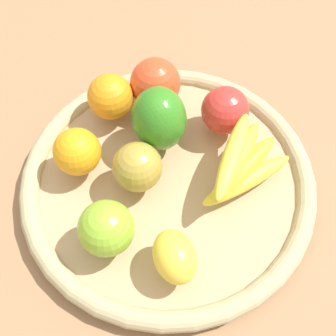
{
  "coord_description": "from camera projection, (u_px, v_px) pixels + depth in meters",
  "views": [
    {
      "loc": [
        -0.14,
        0.29,
        0.59
      ],
      "look_at": [
        0.0,
        0.0,
        0.05
      ],
      "focal_mm": 46.98,
      "sensor_mm": 36.0,
      "label": 1
    }
  ],
  "objects": [
    {
      "name": "basket",
      "position": [
        168.0,
        181.0,
        0.66
      ],
      "size": [
        0.44,
        0.44,
        0.03
      ],
      "color": "tan",
      "rests_on": "ground_plane"
    },
    {
      "name": "apple_0",
      "position": [
        155.0,
        83.0,
        0.68
      ],
      "size": [
        0.09,
        0.09,
        0.08
      ],
      "primitive_type": "sphere",
      "rotation": [
        0.0,
        0.0,
        6.09
      ],
      "color": "#D34623",
      "rests_on": "basket"
    },
    {
      "name": "apple_1",
      "position": [
        225.0,
        110.0,
        0.66
      ],
      "size": [
        0.09,
        0.09,
        0.07
      ],
      "primitive_type": "sphere",
      "rotation": [
        0.0,
        0.0,
        2.74
      ],
      "color": "red",
      "rests_on": "basket"
    },
    {
      "name": "ground_plane",
      "position": [
        168.0,
        187.0,
        0.67
      ],
      "size": [
        2.4,
        2.4,
        0.0
      ],
      "primitive_type": "plane",
      "color": "#956D4A",
      "rests_on": "ground"
    },
    {
      "name": "orange_0",
      "position": [
        77.0,
        152.0,
        0.62
      ],
      "size": [
        0.08,
        0.08,
        0.07
      ],
      "primitive_type": "sphere",
      "rotation": [
        0.0,
        0.0,
        0.26
      ],
      "color": "orange",
      "rests_on": "basket"
    },
    {
      "name": "orange_1",
      "position": [
        111.0,
        97.0,
        0.67
      ],
      "size": [
        0.08,
        0.08,
        0.07
      ],
      "primitive_type": "sphere",
      "rotation": [
        0.0,
        0.0,
        1.38
      ],
      "color": "orange",
      "rests_on": "basket"
    },
    {
      "name": "apple_2",
      "position": [
        106.0,
        228.0,
        0.56
      ],
      "size": [
        0.1,
        0.1,
        0.07
      ],
      "primitive_type": "sphere",
      "rotation": [
        0.0,
        0.0,
        2.57
      ],
      "color": "#87BB2E",
      "rests_on": "basket"
    },
    {
      "name": "lemon_0",
      "position": [
        175.0,
        257.0,
        0.55
      ],
      "size": [
        0.09,
        0.09,
        0.05
      ],
      "primitive_type": "ellipsoid",
      "rotation": [
        0.0,
        0.0,
        2.33
      ],
      "color": "yellow",
      "rests_on": "basket"
    },
    {
      "name": "bell_pepper",
      "position": [
        159.0,
        119.0,
        0.63
      ],
      "size": [
        0.12,
        0.12,
        0.1
      ],
      "primitive_type": "ellipsoid",
      "rotation": [
        0.0,
        0.0,
        5.42
      ],
      "color": "#317D1E",
      "rests_on": "basket"
    },
    {
      "name": "apple_3",
      "position": [
        137.0,
        167.0,
        0.61
      ],
      "size": [
        0.1,
        0.1,
        0.07
      ],
      "primitive_type": "sphere",
      "rotation": [
        0.0,
        0.0,
        3.93
      ],
      "color": "#A88D34",
      "rests_on": "basket"
    },
    {
      "name": "banana_bunch",
      "position": [
        240.0,
        167.0,
        0.61
      ],
      "size": [
        0.11,
        0.15,
        0.06
      ],
      "color": "yellow",
      "rests_on": "basket"
    }
  ]
}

